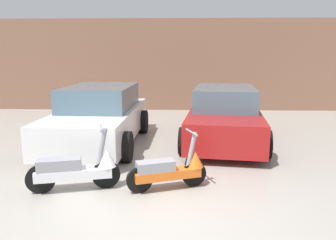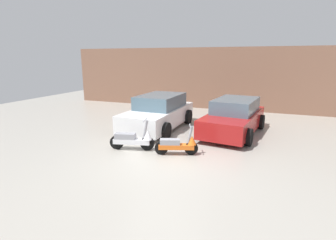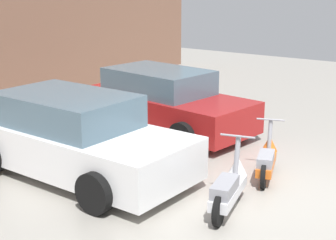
{
  "view_description": "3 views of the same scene",
  "coord_description": "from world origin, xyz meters",
  "px_view_note": "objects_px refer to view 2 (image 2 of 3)",
  "views": [
    {
      "loc": [
        0.46,
        -4.67,
        2.24
      ],
      "look_at": [
        0.27,
        1.76,
        0.97
      ],
      "focal_mm": 35.0,
      "sensor_mm": 36.0,
      "label": 1
    },
    {
      "loc": [
        2.9,
        -7.0,
        3.05
      ],
      "look_at": [
        -0.49,
        1.88,
        0.8
      ],
      "focal_mm": 28.0,
      "sensor_mm": 36.0,
      "label": 2
    },
    {
      "loc": [
        -7.72,
        -2.94,
        3.46
      ],
      "look_at": [
        -0.33,
        2.28,
        0.94
      ],
      "focal_mm": 55.0,
      "sensor_mm": 36.0,
      "label": 3
    }
  ],
  "objects_px": {
    "car_rear_left": "(159,112)",
    "scooter_front_left": "(134,139)",
    "scooter_front_right": "(178,144)",
    "car_rear_center": "(234,117)"
  },
  "relations": [
    {
      "from": "scooter_front_right",
      "to": "car_rear_center",
      "type": "height_order",
      "value": "car_rear_center"
    },
    {
      "from": "car_rear_left",
      "to": "scooter_front_left",
      "type": "bearing_deg",
      "value": 8.0
    },
    {
      "from": "scooter_front_right",
      "to": "car_rear_left",
      "type": "bearing_deg",
      "value": 103.96
    },
    {
      "from": "car_rear_center",
      "to": "car_rear_left",
      "type": "bearing_deg",
      "value": -76.34
    },
    {
      "from": "scooter_front_right",
      "to": "car_rear_center",
      "type": "bearing_deg",
      "value": 48.07
    },
    {
      "from": "scooter_front_left",
      "to": "car_rear_center",
      "type": "relative_size",
      "value": 0.35
    },
    {
      "from": "car_rear_center",
      "to": "scooter_front_left",
      "type": "bearing_deg",
      "value": -33.67
    },
    {
      "from": "car_rear_left",
      "to": "car_rear_center",
      "type": "height_order",
      "value": "car_rear_left"
    },
    {
      "from": "car_rear_left",
      "to": "scooter_front_right",
      "type": "bearing_deg",
      "value": 35.11
    },
    {
      "from": "scooter_front_right",
      "to": "car_rear_center",
      "type": "xyz_separation_m",
      "value": [
        1.33,
        3.2,
        0.33
      ]
    }
  ]
}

